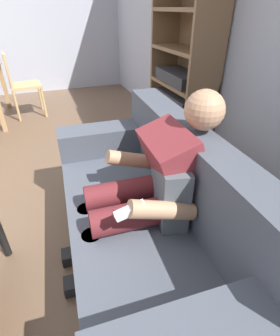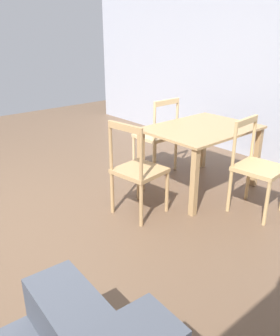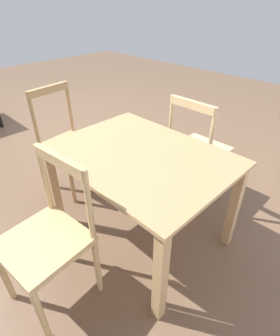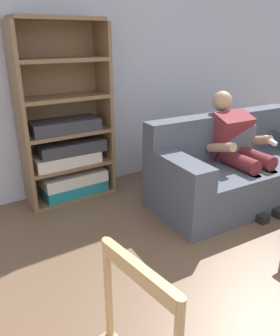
% 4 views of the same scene
% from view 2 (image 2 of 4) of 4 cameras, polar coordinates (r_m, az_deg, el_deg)
% --- Properties ---
extents(ground_plane, '(8.92, 8.92, 0.00)m').
position_cam_2_polar(ground_plane, '(3.40, -21.51, -9.69)').
color(ground_plane, brown).
extents(wall_side, '(0.12, 6.36, 2.57)m').
position_cam_2_polar(wall_side, '(5.14, 16.42, 16.55)').
color(wall_side, '#ABB0BE').
rests_on(wall_side, ground_plane).
extents(dining_table, '(1.17, 0.87, 0.71)m').
position_cam_2_polar(dining_table, '(3.84, 10.05, 5.04)').
color(dining_table, tan).
rests_on(dining_table, ground_plane).
extents(dining_chair_near_wall, '(0.46, 0.46, 0.92)m').
position_cam_2_polar(dining_chair_near_wall, '(3.51, 18.73, 0.11)').
color(dining_chair_near_wall, tan).
rests_on(dining_chair_near_wall, ground_plane).
extents(dining_chair_facing_couch, '(0.47, 0.47, 0.94)m').
position_cam_2_polar(dining_chair_facing_couch, '(3.27, -0.42, -0.41)').
color(dining_chair_facing_couch, tan).
rests_on(dining_chair_facing_couch, ground_plane).
extents(dining_chair_by_doorway, '(0.42, 0.42, 0.93)m').
position_cam_2_polar(dining_chair_by_doorway, '(4.34, 2.76, 5.34)').
color(dining_chair_by_doorway, '#D1B27F').
rests_on(dining_chair_by_doorway, ground_plane).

